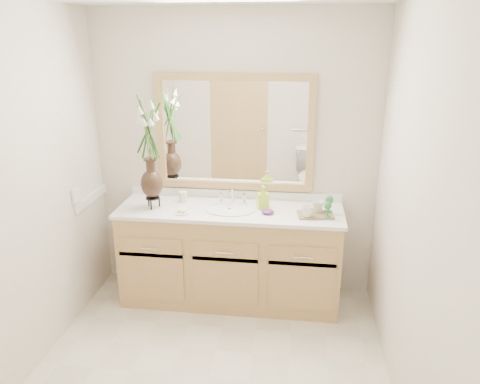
# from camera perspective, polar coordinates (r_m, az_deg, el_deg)

# --- Properties ---
(floor) EXTENTS (2.60, 2.60, 0.00)m
(floor) POSITION_cam_1_polar(r_m,az_deg,el_deg) (3.38, -3.87, -21.67)
(floor) COLOR beige
(floor) RESTS_ON ground
(wall_back) EXTENTS (2.40, 0.02, 2.40)m
(wall_back) POSITION_cam_1_polar(r_m,az_deg,el_deg) (3.98, -0.65, 4.38)
(wall_back) COLOR silver
(wall_back) RESTS_ON floor
(wall_front) EXTENTS (2.40, 0.02, 2.40)m
(wall_front) POSITION_cam_1_polar(r_m,az_deg,el_deg) (1.66, -13.93, -18.50)
(wall_front) COLOR silver
(wall_front) RESTS_ON floor
(wall_left) EXTENTS (0.02, 2.60, 2.40)m
(wall_left) POSITION_cam_1_polar(r_m,az_deg,el_deg) (3.21, -25.87, -1.09)
(wall_left) COLOR silver
(wall_left) RESTS_ON floor
(wall_right) EXTENTS (0.02, 2.60, 2.40)m
(wall_right) POSITION_cam_1_polar(r_m,az_deg,el_deg) (2.78, 20.63, -3.30)
(wall_right) COLOR silver
(wall_right) RESTS_ON floor
(vanity) EXTENTS (1.80, 0.55, 0.80)m
(vanity) POSITION_cam_1_polar(r_m,az_deg,el_deg) (3.99, -1.18, -7.84)
(vanity) COLOR tan
(vanity) RESTS_ON floor
(counter) EXTENTS (1.84, 0.57, 0.03)m
(counter) POSITION_cam_1_polar(r_m,az_deg,el_deg) (3.83, -1.22, -2.27)
(counter) COLOR white
(counter) RESTS_ON vanity
(sink) EXTENTS (0.38, 0.34, 0.23)m
(sink) POSITION_cam_1_polar(r_m,az_deg,el_deg) (3.82, -1.26, -2.91)
(sink) COLOR white
(sink) RESTS_ON counter
(mirror) EXTENTS (1.32, 0.04, 0.97)m
(mirror) POSITION_cam_1_polar(r_m,az_deg,el_deg) (3.91, -0.71, 7.21)
(mirror) COLOR white
(mirror) RESTS_ON wall_back
(switch_plate) EXTENTS (0.02, 0.12, 0.12)m
(switch_plate) POSITION_cam_1_polar(r_m,az_deg,el_deg) (3.90, -19.33, -0.39)
(switch_plate) COLOR white
(switch_plate) RESTS_ON wall_left
(flower_vase) EXTENTS (0.21, 0.21, 0.86)m
(flower_vase) POSITION_cam_1_polar(r_m,az_deg,el_deg) (3.75, -11.05, 6.53)
(flower_vase) COLOR black
(flower_vase) RESTS_ON counter
(tumbler) EXTENTS (0.07, 0.07, 0.09)m
(tumbler) POSITION_cam_1_polar(r_m,az_deg,el_deg) (4.00, -6.95, -0.58)
(tumbler) COLOR silver
(tumbler) RESTS_ON counter
(soap_dish) EXTENTS (0.11, 0.11, 0.04)m
(soap_dish) POSITION_cam_1_polar(r_m,az_deg,el_deg) (3.74, -7.10, -2.48)
(soap_dish) COLOR silver
(soap_dish) RESTS_ON counter
(soap_bottle) EXTENTS (0.10, 0.10, 0.17)m
(soap_bottle) POSITION_cam_1_polar(r_m,az_deg,el_deg) (3.81, 2.80, -0.75)
(soap_bottle) COLOR #AAE034
(soap_bottle) RESTS_ON counter
(purple_dish) EXTENTS (0.12, 0.11, 0.04)m
(purple_dish) POSITION_cam_1_polar(r_m,az_deg,el_deg) (3.71, 3.40, -2.42)
(purple_dish) COLOR #5C2267
(purple_dish) RESTS_ON counter
(tray) EXTENTS (0.30, 0.22, 0.01)m
(tray) POSITION_cam_1_polar(r_m,az_deg,el_deg) (3.72, 9.16, -2.76)
(tray) COLOR brown
(tray) RESTS_ON counter
(mug_left) EXTENTS (0.10, 0.09, 0.09)m
(mug_left) POSITION_cam_1_polar(r_m,az_deg,el_deg) (3.65, 8.23, -2.28)
(mug_left) COLOR silver
(mug_left) RESTS_ON tray
(mug_right) EXTENTS (0.10, 0.10, 0.10)m
(mug_right) POSITION_cam_1_polar(r_m,az_deg,el_deg) (3.75, 9.45, -1.71)
(mug_right) COLOR silver
(mug_right) RESTS_ON tray
(goblet_front) EXTENTS (0.06, 0.06, 0.13)m
(goblet_front) POSITION_cam_1_polar(r_m,az_deg,el_deg) (3.65, 10.66, -1.74)
(goblet_front) COLOR #277632
(goblet_front) RESTS_ON tray
(goblet_back) EXTENTS (0.06, 0.06, 0.14)m
(goblet_back) POSITION_cam_1_polar(r_m,az_deg,el_deg) (3.75, 10.84, -1.06)
(goblet_back) COLOR #277632
(goblet_back) RESTS_ON tray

